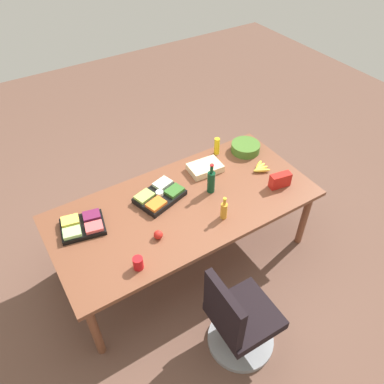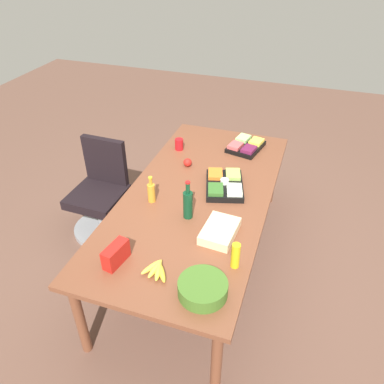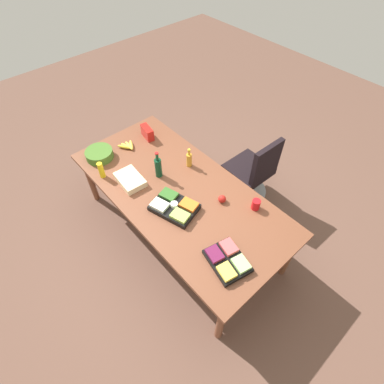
# 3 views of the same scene
# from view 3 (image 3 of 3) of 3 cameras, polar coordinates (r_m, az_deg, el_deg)

# --- Properties ---
(ground_plane) EXTENTS (10.00, 10.00, 0.00)m
(ground_plane) POSITION_cam_3_polar(r_m,az_deg,el_deg) (3.62, -2.16, -7.44)
(ground_plane) COLOR brown
(conference_table) EXTENTS (2.42, 1.15, 0.74)m
(conference_table) POSITION_cam_3_polar(r_m,az_deg,el_deg) (3.08, -2.53, -0.47)
(conference_table) COLOR brown
(conference_table) RESTS_ON ground
(office_chair) EXTENTS (0.56, 0.56, 0.93)m
(office_chair) POSITION_cam_3_polar(r_m,az_deg,el_deg) (3.78, 11.08, 3.14)
(office_chair) COLOR gray
(office_chair) RESTS_ON ground
(wine_bottle) EXTENTS (0.08, 0.08, 0.32)m
(wine_bottle) POSITION_cam_3_polar(r_m,az_deg,el_deg) (3.11, -6.41, 4.71)
(wine_bottle) COLOR #0E3C22
(wine_bottle) RESTS_ON conference_table
(dressing_bottle) EXTENTS (0.07, 0.07, 0.23)m
(dressing_bottle) POSITION_cam_3_polar(r_m,az_deg,el_deg) (3.22, -0.55, 6.19)
(dressing_bottle) COLOR gold
(dressing_bottle) RESTS_ON conference_table
(sheet_cake) EXTENTS (0.34, 0.24, 0.07)m
(sheet_cake) POSITION_cam_3_polar(r_m,az_deg,el_deg) (3.15, -11.64, 2.30)
(sheet_cake) COLOR beige
(sheet_cake) RESTS_ON conference_table
(mustard_bottle) EXTENTS (0.07, 0.07, 0.19)m
(mustard_bottle) POSITION_cam_3_polar(r_m,az_deg,el_deg) (3.24, -16.82, 3.99)
(mustard_bottle) COLOR yellow
(mustard_bottle) RESTS_ON conference_table
(chip_bag_red) EXTENTS (0.21, 0.11, 0.14)m
(chip_bag_red) POSITION_cam_3_polar(r_m,az_deg,el_deg) (3.64, -8.46, 11.09)
(chip_bag_red) COLOR red
(chip_bag_red) RESTS_ON conference_table
(veggie_tray) EXTENTS (0.49, 0.41, 0.09)m
(veggie_tray) POSITION_cam_3_polar(r_m,az_deg,el_deg) (2.86, -3.36, -2.79)
(veggie_tray) COLOR black
(veggie_tray) RESTS_ON conference_table
(fruit_platter) EXTENTS (0.41, 0.35, 0.07)m
(fruit_platter) POSITION_cam_3_polar(r_m,az_deg,el_deg) (2.57, 6.72, -12.70)
(fruit_platter) COLOR black
(fruit_platter) RESTS_ON conference_table
(banana_bunch) EXTENTS (0.19, 0.19, 0.04)m
(banana_bunch) POSITION_cam_3_polar(r_m,az_deg,el_deg) (3.56, -12.05, 8.54)
(banana_bunch) COLOR yellow
(banana_bunch) RESTS_ON conference_table
(apple_red) EXTENTS (0.09, 0.09, 0.08)m
(apple_red) POSITION_cam_3_polar(r_m,az_deg,el_deg) (2.93, 5.72, -1.31)
(apple_red) COLOR red
(apple_red) RESTS_ON conference_table
(salad_bowl) EXTENTS (0.36, 0.36, 0.09)m
(salad_bowl) POSITION_cam_3_polar(r_m,az_deg,el_deg) (3.50, -17.14, 6.86)
(salad_bowl) COLOR #436E25
(salad_bowl) RESTS_ON conference_table
(red_solo_cup) EXTENTS (0.10, 0.10, 0.11)m
(red_solo_cup) POSITION_cam_3_polar(r_m,az_deg,el_deg) (2.91, 12.01, -2.32)
(red_solo_cup) COLOR red
(red_solo_cup) RESTS_ON conference_table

